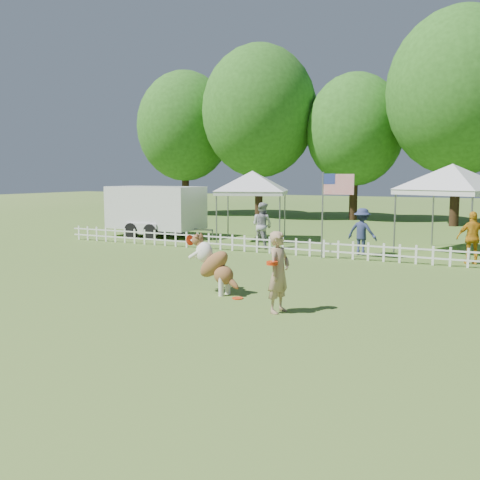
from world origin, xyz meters
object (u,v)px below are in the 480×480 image
(frisbee_on_turf, at_px, (238,298))
(cargo_trailer, at_px, (156,211))
(dog, at_px, (215,264))
(spectator_a, at_px, (262,225))
(flag_pole, at_px, (322,216))
(handler, at_px, (279,272))
(spectator_b, at_px, (362,232))
(spectator_c, at_px, (473,238))
(canopy_tent_left, at_px, (252,207))
(canopy_tent_right, at_px, (451,210))

(frisbee_on_turf, distance_m, cargo_trailer, 13.00)
(dog, relative_size, spectator_a, 0.79)
(flag_pole, bearing_deg, frisbee_on_turf, -88.49)
(spectator_a, bearing_deg, frisbee_on_turf, 123.97)
(handler, bearing_deg, frisbee_on_turf, 70.75)
(frisbee_on_turf, bearing_deg, spectator_b, 84.37)
(spectator_b, xyz_separation_m, spectator_c, (3.56, -0.35, 0.01))
(handler, distance_m, spectator_a, 9.58)
(cargo_trailer, xyz_separation_m, spectator_a, (5.98, -1.43, -0.28))
(handler, xyz_separation_m, spectator_a, (-4.33, 8.55, 0.05))
(handler, distance_m, cargo_trailer, 14.35)
(canopy_tent_left, bearing_deg, dog, -86.97)
(frisbee_on_turf, relative_size, spectator_c, 0.15)
(dog, bearing_deg, cargo_trailer, 141.62)
(flag_pole, relative_size, spectator_b, 1.76)
(dog, xyz_separation_m, frisbee_on_turf, (0.73, -0.24, -0.68))
(canopy_tent_right, xyz_separation_m, cargo_trailer, (-12.44, -0.54, -0.39))
(dog, height_order, cargo_trailer, cargo_trailer)
(frisbee_on_turf, height_order, canopy_tent_right, canopy_tent_right)
(spectator_a, bearing_deg, spectator_b, -166.66)
(spectator_c, bearing_deg, cargo_trailer, -26.18)
(handler, height_order, spectator_b, handler)
(frisbee_on_turf, height_order, canopy_tent_left, canopy_tent_left)
(canopy_tent_right, relative_size, spectator_c, 1.88)
(canopy_tent_right, bearing_deg, dog, -93.10)
(frisbee_on_turf, relative_size, spectator_a, 0.14)
(dog, bearing_deg, spectator_c, 64.45)
(spectator_a, bearing_deg, handler, 129.71)
(dog, distance_m, spectator_b, 7.81)
(spectator_b, bearing_deg, flag_pole, 65.50)
(canopy_tent_left, height_order, canopy_tent_right, canopy_tent_right)
(flag_pole, bearing_deg, canopy_tent_left, 140.78)
(spectator_c, bearing_deg, spectator_a, -21.17)
(cargo_trailer, relative_size, spectator_c, 3.19)
(dog, distance_m, cargo_trailer, 12.29)
(dog, height_order, spectator_c, spectator_c)
(frisbee_on_turf, bearing_deg, dog, 161.97)
(handler, distance_m, canopy_tent_right, 10.76)
(spectator_a, bearing_deg, cargo_trailer, -0.61)
(canopy_tent_right, bearing_deg, frisbee_on_turf, -88.89)
(handler, relative_size, spectator_b, 1.01)
(dog, bearing_deg, flag_pole, 94.36)
(handler, xyz_separation_m, spectator_c, (3.05, 8.23, -0.00))
(canopy_tent_right, relative_size, spectator_a, 1.77)
(dog, relative_size, flag_pole, 0.48)
(canopy_tent_left, bearing_deg, frisbee_on_turf, -83.83)
(handler, bearing_deg, flag_pole, 20.41)
(cargo_trailer, height_order, flag_pole, flag_pole)
(spectator_c, bearing_deg, spectator_b, -24.28)
(cargo_trailer, relative_size, spectator_a, 3.01)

